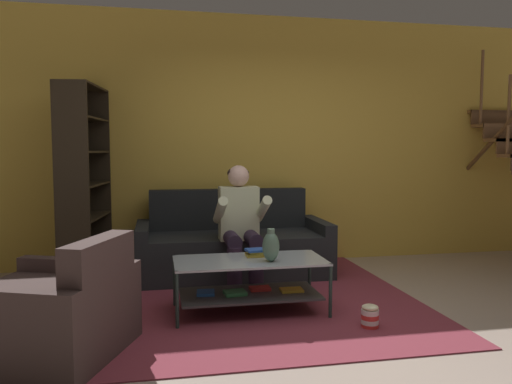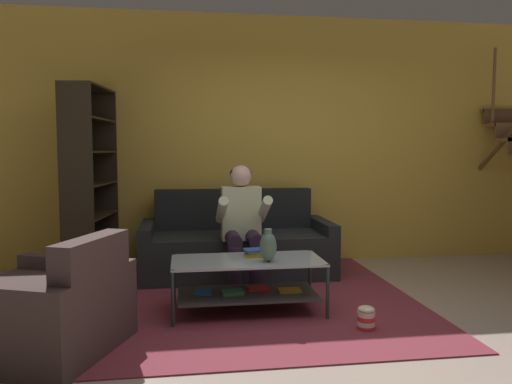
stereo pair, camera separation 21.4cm
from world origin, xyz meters
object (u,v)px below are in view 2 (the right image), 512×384
(vase, at_px, (268,246))
(couch, at_px, (237,247))
(coffee_table, at_px, (247,278))
(popcorn_tub, at_px, (366,318))
(person_seated_center, at_px, (242,221))
(armchair, at_px, (46,312))
(bookshelf, at_px, (85,194))
(book_stack, at_px, (257,252))

(vase, bearing_deg, couch, 94.42)
(coffee_table, height_order, popcorn_tub, coffee_table)
(person_seated_center, bearing_deg, couch, 90.00)
(person_seated_center, bearing_deg, vase, -82.87)
(couch, xyz_separation_m, armchair, (-1.47, -1.89, -0.03))
(vase, distance_m, bookshelf, 2.21)
(bookshelf, xyz_separation_m, popcorn_tub, (2.33, -1.84, -0.80))
(person_seated_center, xyz_separation_m, bookshelf, (-1.56, 0.56, 0.23))
(book_stack, bearing_deg, armchair, -154.57)
(coffee_table, bearing_deg, bookshelf, 139.14)
(armchair, relative_size, popcorn_tub, 6.49)
(coffee_table, xyz_separation_m, vase, (0.16, -0.11, 0.28))
(armchair, distance_m, popcorn_tub, 2.26)
(vase, xyz_separation_m, book_stack, (-0.06, 0.21, -0.09))
(book_stack, xyz_separation_m, popcorn_tub, (0.73, -0.65, -0.39))
(couch, height_order, vase, couch)
(person_seated_center, distance_m, coffee_table, 0.83)
(couch, height_order, bookshelf, bookshelf)
(coffee_table, distance_m, bookshelf, 2.08)
(person_seated_center, height_order, popcorn_tub, person_seated_center)
(vase, distance_m, armchair, 1.69)
(book_stack, bearing_deg, couch, 92.23)
(coffee_table, height_order, bookshelf, bookshelf)
(person_seated_center, xyz_separation_m, coffee_table, (-0.05, -0.75, -0.36))
(coffee_table, height_order, armchair, armchair)
(person_seated_center, distance_m, popcorn_tub, 1.60)
(armchair, xyz_separation_m, popcorn_tub, (2.25, 0.08, -0.18))
(armchair, bearing_deg, book_stack, 25.43)
(person_seated_center, distance_m, book_stack, 0.66)
(couch, distance_m, bookshelf, 1.67)
(couch, bearing_deg, person_seated_center, -90.00)
(popcorn_tub, bearing_deg, bookshelf, 141.70)
(book_stack, bearing_deg, popcorn_tub, -41.55)
(couch, relative_size, person_seated_center, 1.69)
(armchair, bearing_deg, couch, 52.04)
(coffee_table, distance_m, armchair, 1.55)
(vase, height_order, book_stack, vase)
(coffee_table, distance_m, popcorn_tub, 1.01)
(coffee_table, xyz_separation_m, armchair, (-1.42, -0.61, -0.02))
(vase, bearing_deg, bookshelf, 139.73)
(person_seated_center, bearing_deg, bookshelf, 160.31)
(coffee_table, bearing_deg, armchair, -156.65)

